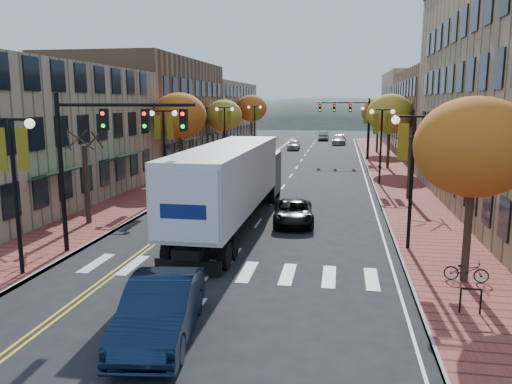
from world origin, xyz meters
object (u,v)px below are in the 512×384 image
at_px(black_suv, 293,212).
at_px(bicycle, 466,271).
at_px(navy_sedan, 161,309).
at_px(semi_truck, 234,178).

relative_size(black_suv, bicycle, 3.00).
distance_m(navy_sedan, black_suv, 14.23).
xyz_separation_m(navy_sedan, bicycle, (9.55, 5.79, -0.31)).
relative_size(navy_sedan, bicycle, 3.39).
xyz_separation_m(navy_sedan, black_suv, (2.42, 14.02, -0.22)).
relative_size(semi_truck, navy_sedan, 3.39).
bearing_deg(navy_sedan, black_suv, 72.46).
height_order(semi_truck, black_suv, semi_truck).
height_order(semi_truck, navy_sedan, semi_truck).
bearing_deg(black_suv, bicycle, -55.00).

